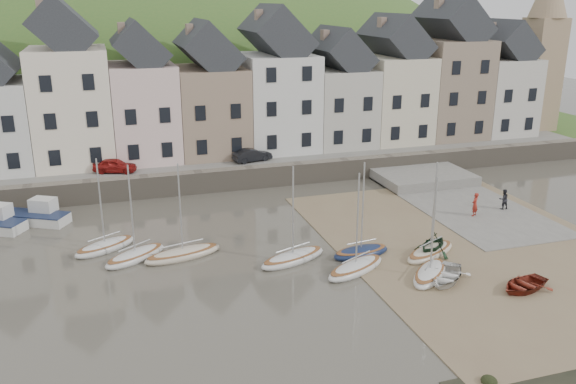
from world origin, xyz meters
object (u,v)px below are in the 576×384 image
object	(u,v)px
rowboat_red	(524,284)
car_right	(252,155)
sailboat_0	(135,256)
person_dark	(504,199)
rowboat_green	(433,244)
rowboat_white	(445,275)
person_red	(475,204)
car_left	(115,165)

from	to	relation	value
rowboat_red	car_right	xyz separation A→B (m)	(-8.98, 25.55, 1.79)
sailboat_0	car_right	distance (m)	18.70
person_dark	rowboat_green	bearing A→B (deg)	35.06
rowboat_green	rowboat_red	size ratio (longest dim) A/B	0.83
rowboat_white	person_red	xyz separation A→B (m)	(7.75, 8.65, 0.59)
rowboat_red	person_red	bearing A→B (deg)	143.08
sailboat_0	car_left	distance (m)	14.92
person_red	sailboat_0	bearing A→B (deg)	-31.27
sailboat_0	car_left	bearing A→B (deg)	92.04
person_dark	car_left	distance (m)	31.29
sailboat_0	rowboat_red	world-z (taller)	sailboat_0
rowboat_white	sailboat_0	bearing A→B (deg)	-162.04
rowboat_white	person_red	world-z (taller)	person_red
sailboat_0	rowboat_white	bearing A→B (deg)	-26.97
car_left	rowboat_green	bearing A→B (deg)	-117.91
person_dark	car_left	xyz separation A→B (m)	(-27.96, 13.99, 1.30)
sailboat_0	person_dark	world-z (taller)	sailboat_0
rowboat_white	person_red	bearing A→B (deg)	93.06
person_dark	car_right	distance (m)	21.41
sailboat_0	rowboat_white	distance (m)	18.74
person_red	car_left	xyz separation A→B (m)	(-24.98, 14.63, 1.19)
person_dark	car_right	world-z (taller)	car_right
car_right	rowboat_red	bearing A→B (deg)	-173.33
rowboat_green	person_red	distance (m)	8.26
rowboat_red	car_left	distance (m)	32.99
sailboat_0	rowboat_white	xyz separation A→B (m)	(16.70, -8.50, 0.16)
rowboat_white	car_left	bearing A→B (deg)	171.43
rowboat_green	car_right	world-z (taller)	car_right
car_left	rowboat_white	bearing A→B (deg)	-124.54
rowboat_green	car_left	world-z (taller)	car_left
sailboat_0	rowboat_green	bearing A→B (deg)	-15.41
rowboat_red	sailboat_0	bearing A→B (deg)	-133.87
car_right	rowboat_white	bearing A→B (deg)	-179.59
rowboat_white	rowboat_green	bearing A→B (deg)	115.36
rowboat_red	car_left	bearing A→B (deg)	-156.76
rowboat_white	car_left	size ratio (longest dim) A/B	0.99
rowboat_white	person_red	size ratio (longest dim) A/B	1.96
sailboat_0	rowboat_red	xyz separation A→B (m)	(20.26, -10.76, 0.13)
rowboat_red	person_red	size ratio (longest dim) A/B	1.80
rowboat_white	person_dark	size ratio (longest dim) A/B	2.22
rowboat_white	car_left	xyz separation A→B (m)	(-17.23, 23.28, 1.78)
sailboat_0	rowboat_white	world-z (taller)	sailboat_0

